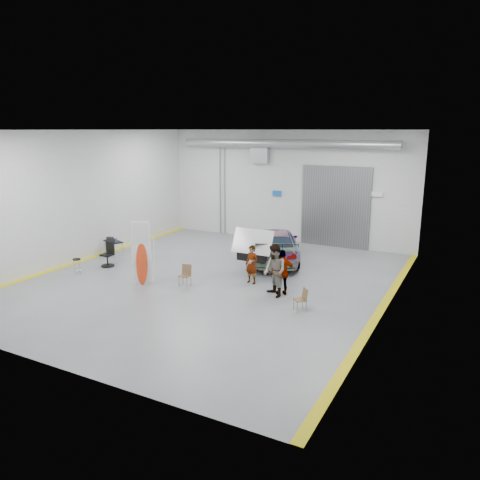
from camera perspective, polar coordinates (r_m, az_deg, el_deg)
The scene contains 13 objects.
ground at distance 19.22m, azimuth -3.69°, elevation -4.93°, with size 16.00×16.00×0.00m, color slate.
room_shell at distance 20.16m, azimuth 0.04°, elevation 7.82°, with size 14.02×16.18×6.01m.
sedan_car at distance 21.84m, azimuth 4.33°, elevation -0.62°, with size 2.14×5.24×1.52m, color white.
person_a at distance 18.62m, azimuth 1.44°, elevation -3.00°, with size 0.57×0.37×1.56m, color #8F5C4E.
person_b at distance 17.19m, azimuth 4.26°, elevation -3.76°, with size 0.95×0.73×1.95m, color teal.
person_c at distance 17.38m, azimuth 5.22°, elevation -3.97°, with size 1.00×0.41×1.73m, color brown.
surfboard_display at distance 18.83m, azimuth -12.14°, elevation -2.09°, with size 0.72×0.43×2.72m.
folding_chair_near at distance 18.56m, azimuth -6.72°, elevation -4.82°, with size 0.45×0.47×0.84m.
folding_chair_far at distance 16.12m, azimuth 7.33°, elevation -7.75°, with size 0.52×0.60×0.80m.
shop_stool at distance 21.06m, azimuth -19.24°, elevation -3.06°, with size 0.35×0.35×0.68m.
work_table at distance 23.69m, azimuth -15.29°, elevation -0.11°, with size 1.24×0.94×0.91m.
office_chair at distance 21.83m, azimuth -15.76°, elevation -1.86°, with size 0.59×0.59×1.10m.
trunk_lid at distance 19.56m, azimuth 1.59°, elevation 0.10°, with size 1.77×1.08×0.04m, color silver.
Camera 1 is at (9.58, -15.54, 6.03)m, focal length 35.00 mm.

